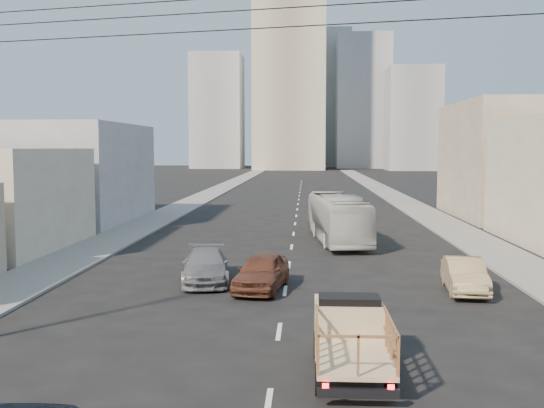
# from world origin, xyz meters

# --- Properties ---
(sidewalk_left) EXTENTS (3.50, 180.00, 0.12)m
(sidewalk_left) POSITION_xyz_m (-11.75, 70.00, 0.06)
(sidewalk_left) COLOR slate
(sidewalk_left) RESTS_ON ground
(sidewalk_right) EXTENTS (3.50, 180.00, 0.12)m
(sidewalk_right) POSITION_xyz_m (11.75, 70.00, 0.06)
(sidewalk_right) COLOR slate
(sidewalk_right) RESTS_ON ground
(lane_dashes) EXTENTS (0.15, 104.00, 0.01)m
(lane_dashes) POSITION_xyz_m (0.00, 53.00, 0.01)
(lane_dashes) COLOR silver
(lane_dashes) RESTS_ON ground
(flatbed_pickup) EXTENTS (1.95, 4.41, 1.90)m
(flatbed_pickup) POSITION_xyz_m (2.09, 4.25, 1.09)
(flatbed_pickup) COLOR #CCAF88
(flatbed_pickup) RESTS_ON ground
(city_bus) EXTENTS (3.79, 11.25, 3.07)m
(city_bus) POSITION_xyz_m (2.91, 28.29, 1.54)
(city_bus) COLOR #BABBB7
(city_bus) RESTS_ON ground
(sedan_brown) EXTENTS (2.51, 4.79, 1.56)m
(sedan_brown) POSITION_xyz_m (-1.01, 14.12, 0.78)
(sedan_brown) COLOR brown
(sedan_brown) RESTS_ON ground
(sedan_tan) EXTENTS (1.87, 4.41, 1.42)m
(sedan_tan) POSITION_xyz_m (7.52, 14.16, 0.71)
(sedan_tan) COLOR tan
(sedan_tan) RESTS_ON ground
(sedan_grey) EXTENTS (2.74, 5.26, 1.46)m
(sedan_grey) POSITION_xyz_m (-3.63, 15.58, 0.73)
(sedan_grey) COLOR slate
(sedan_grey) RESTS_ON ground
(overhead_wires) EXTENTS (23.01, 5.02, 0.72)m
(overhead_wires) POSITION_xyz_m (0.00, 1.50, 8.97)
(overhead_wires) COLOR black
(overhead_wires) RESTS_ON ground
(bldg_right_far) EXTENTS (12.00, 16.00, 10.00)m
(bldg_right_far) POSITION_xyz_m (20.00, 44.00, 5.00)
(bldg_right_far) COLOR gray
(bldg_right_far) RESTS_ON ground
(bldg_left_far) EXTENTS (12.00, 16.00, 8.00)m
(bldg_left_far) POSITION_xyz_m (-19.50, 39.00, 4.00)
(bldg_left_far) COLOR #959597
(bldg_left_far) RESTS_ON ground
(high_rise_tower) EXTENTS (20.00, 20.00, 60.00)m
(high_rise_tower) POSITION_xyz_m (-4.00, 170.00, 30.00)
(high_rise_tower) COLOR tan
(high_rise_tower) RESTS_ON ground
(midrise_ne) EXTENTS (16.00, 16.00, 40.00)m
(midrise_ne) POSITION_xyz_m (18.00, 185.00, 20.00)
(midrise_ne) COLOR #989BA0
(midrise_ne) RESTS_ON ground
(midrise_nw) EXTENTS (15.00, 15.00, 34.00)m
(midrise_nw) POSITION_xyz_m (-26.00, 180.00, 17.00)
(midrise_nw) COLOR #989BA0
(midrise_nw) RESTS_ON ground
(midrise_back) EXTENTS (18.00, 18.00, 44.00)m
(midrise_back) POSITION_xyz_m (6.00, 200.00, 22.00)
(midrise_back) COLOR #959597
(midrise_back) RESTS_ON ground
(midrise_east) EXTENTS (14.00, 14.00, 28.00)m
(midrise_east) POSITION_xyz_m (30.00, 165.00, 14.00)
(midrise_east) COLOR #989BA0
(midrise_east) RESTS_ON ground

